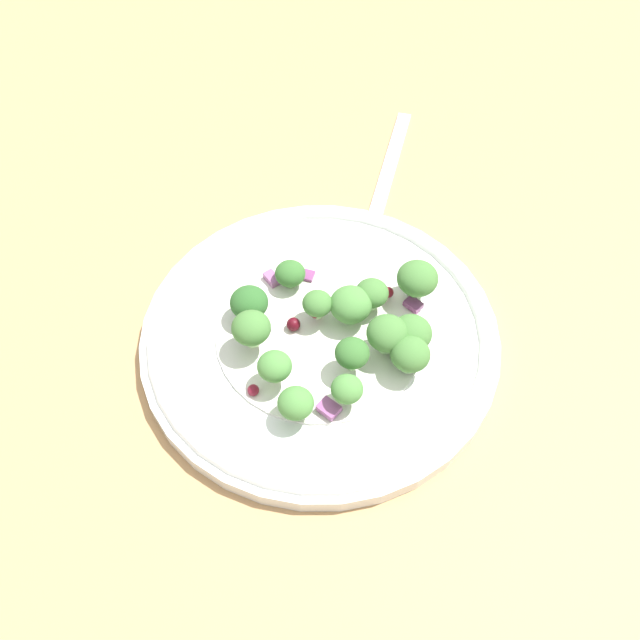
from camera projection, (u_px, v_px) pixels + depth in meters
The scene contains 27 objects.
ground_plane at pixel (304, 388), 49.48cm from camera, with size 180.00×180.00×2.00cm, color tan.
plate at pixel (320, 335), 49.90cm from camera, with size 25.54×25.54×1.70cm.
dressing_pool at pixel (320, 332), 49.55cm from camera, with size 14.81×14.81×0.20cm, color white.
broccoli_floret_0 at pixel (347, 390), 44.68cm from camera, with size 2.11×2.11×2.14cm.
broccoli_floret_1 at pixel (251, 329), 46.86cm from camera, with size 2.68×2.68×2.72cm.
broccoli_floret_2 at pixel (296, 404), 44.26cm from camera, with size 2.36×2.36×2.39cm.
broccoli_floret_3 at pixel (410, 355), 46.11cm from camera, with size 2.67×2.67×2.70cm.
broccoli_floret_4 at pixel (411, 334), 47.40cm from camera, with size 2.84×2.84×2.88cm.
broccoli_floret_5 at pixel (351, 305), 48.76cm from camera, with size 2.98×2.98×3.02cm.
broccoli_floret_6 at pixel (387, 334), 46.78cm from camera, with size 2.84×2.84×2.87cm.
broccoli_floret_7 at pixel (372, 294), 49.33cm from camera, with size 2.38×2.38×2.41cm.
broccoli_floret_8 at pixel (273, 364), 45.55cm from camera, with size 2.31×2.31×2.34cm.
broccoli_floret_9 at pixel (290, 274), 51.03cm from camera, with size 2.25×2.25×2.27cm.
broccoli_floret_10 at pixel (249, 303), 48.97cm from camera, with size 2.72×2.72×2.75cm.
broccoli_floret_11 at pixel (417, 279), 49.58cm from camera, with size 2.97×2.97×3.00cm.
broccoli_floret_12 at pixel (317, 304), 48.59cm from camera, with size 2.13×2.13×2.15cm.
broccoli_floret_13 at pixel (352, 354), 45.96cm from camera, with size 2.33×2.33×2.36cm.
cranberry_0 at pixel (293, 324), 49.24cm from camera, with size 0.99×0.99×0.99cm, color #4C0A14.
cranberry_1 at pixel (316, 314), 49.46cm from camera, with size 0.76×0.76×0.76cm, color maroon.
cranberry_2 at pixel (388, 292), 50.52cm from camera, with size 0.84×0.84×0.84cm, color maroon.
cranberry_3 at pixel (251, 386), 46.45cm from camera, with size 0.79×0.79×0.79cm, color maroon.
onion_bit_0 at pixel (307, 275), 52.32cm from camera, with size 0.95×1.05×0.33cm, color #843D75.
onion_bit_1 at pixel (272, 278), 51.95cm from camera, with size 0.80×1.32×0.59cm, color #A35B93.
onion_bit_2 at pixel (413, 304), 50.40cm from camera, with size 0.89×1.25×0.45cm, color #843D75.
onion_bit_3 at pixel (324, 411), 45.26cm from camera, with size 1.38×1.09×0.48cm, color #934C84.
onion_bit_4 at pixel (260, 330), 49.01cm from camera, with size 0.92×1.30×0.50cm, color #843D75.
fork at pixel (383, 189), 59.68cm from camera, with size 13.97×14.86×0.50cm.
Camera 1 is at (-11.03, -22.84, 41.77)cm, focal length 39.19 mm.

